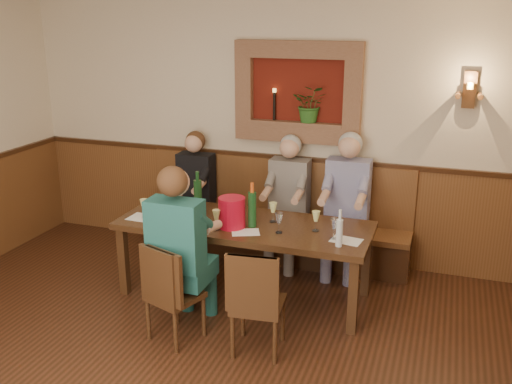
# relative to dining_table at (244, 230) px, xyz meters

# --- Properties ---
(room_shell) EXTENTS (6.04, 6.04, 2.82)m
(room_shell) POSITION_rel_dining_table_xyz_m (0.00, -1.85, 1.21)
(room_shell) COLOR beige
(room_shell) RESTS_ON ground
(wainscoting) EXTENTS (6.02, 6.02, 1.15)m
(wainscoting) POSITION_rel_dining_table_xyz_m (0.00, -1.85, -0.09)
(wainscoting) COLOR brown
(wainscoting) RESTS_ON ground
(wall_niche) EXTENTS (1.36, 0.30, 1.06)m
(wall_niche) POSITION_rel_dining_table_xyz_m (0.24, 1.09, 1.13)
(wall_niche) COLOR #5D160D
(wall_niche) RESTS_ON ground
(wall_sconce) EXTENTS (0.25, 0.20, 0.35)m
(wall_sconce) POSITION_rel_dining_table_xyz_m (1.90, 1.08, 1.27)
(wall_sconce) COLOR brown
(wall_sconce) RESTS_ON ground
(dining_table) EXTENTS (2.40, 0.90, 0.75)m
(dining_table) POSITION_rel_dining_table_xyz_m (0.00, 0.00, 0.00)
(dining_table) COLOR black
(dining_table) RESTS_ON ground
(bench) EXTENTS (3.00, 0.45, 1.11)m
(bench) POSITION_rel_dining_table_xyz_m (0.00, 0.94, -0.35)
(bench) COLOR #381E0F
(bench) RESTS_ON ground
(chair_near_left) EXTENTS (0.49, 0.49, 0.87)m
(chair_near_left) POSITION_rel_dining_table_xyz_m (-0.29, -0.95, -0.42)
(chair_near_left) COLOR black
(chair_near_left) RESTS_ON ground
(chair_near_right) EXTENTS (0.44, 0.44, 0.91)m
(chair_near_right) POSITION_rel_dining_table_xyz_m (0.44, -0.89, -0.41)
(chair_near_right) COLOR black
(chair_near_right) RESTS_ON ground
(person_bench_left) EXTENTS (0.41, 0.50, 1.39)m
(person_bench_left) POSITION_rel_dining_table_xyz_m (-0.92, 0.84, -0.10)
(person_bench_left) COLOR black
(person_bench_left) RESTS_ON ground
(person_bench_mid) EXTENTS (0.42, 0.52, 1.43)m
(person_bench_mid) POSITION_rel_dining_table_xyz_m (0.18, 0.84, -0.09)
(person_bench_mid) COLOR #5A5452
(person_bench_mid) RESTS_ON ground
(person_bench_right) EXTENTS (0.45, 0.55, 1.50)m
(person_bench_right) POSITION_rel_dining_table_xyz_m (0.81, 0.84, -0.05)
(person_bench_right) COLOR navy
(person_bench_right) RESTS_ON ground
(person_chair_front) EXTENTS (0.45, 0.56, 1.50)m
(person_chair_front) POSITION_rel_dining_table_xyz_m (-0.28, -0.78, -0.05)
(person_chair_front) COLOR navy
(person_chair_front) RESTS_ON ground
(spittoon_bucket) EXTENTS (0.33, 0.33, 0.29)m
(spittoon_bucket) POSITION_rel_dining_table_xyz_m (-0.07, -0.14, 0.22)
(spittoon_bucket) COLOR red
(spittoon_bucket) RESTS_ON dining_table
(wine_bottle_green_a) EXTENTS (0.09, 0.09, 0.42)m
(wine_bottle_green_a) POSITION_rel_dining_table_xyz_m (0.11, -0.07, 0.25)
(wine_bottle_green_a) COLOR #19471E
(wine_bottle_green_a) RESTS_ON dining_table
(wine_bottle_green_b) EXTENTS (0.10, 0.10, 0.42)m
(wine_bottle_green_b) POSITION_rel_dining_table_xyz_m (-0.53, 0.12, 0.25)
(wine_bottle_green_b) COLOR #19471E
(wine_bottle_green_b) RESTS_ON dining_table
(water_bottle) EXTENTS (0.07, 0.07, 0.33)m
(water_bottle) POSITION_rel_dining_table_xyz_m (0.96, -0.27, 0.21)
(water_bottle) COLOR silver
(water_bottle) RESTS_ON dining_table
(tasting_sheet_a) EXTENTS (0.32, 0.23, 0.00)m
(tasting_sheet_a) POSITION_rel_dining_table_xyz_m (-0.96, -0.20, 0.08)
(tasting_sheet_a) COLOR white
(tasting_sheet_a) RESTS_ON dining_table
(tasting_sheet_b) EXTENTS (0.30, 0.26, 0.00)m
(tasting_sheet_b) POSITION_rel_dining_table_xyz_m (0.10, -0.23, 0.08)
(tasting_sheet_b) COLOR white
(tasting_sheet_b) RESTS_ON dining_table
(tasting_sheet_c) EXTENTS (0.29, 0.22, 0.00)m
(tasting_sheet_c) POSITION_rel_dining_table_xyz_m (1.00, -0.13, 0.08)
(tasting_sheet_c) COLOR white
(tasting_sheet_c) RESTS_ON dining_table
(tasting_sheet_d) EXTENTS (0.32, 0.24, 0.00)m
(tasting_sheet_d) POSITION_rel_dining_table_xyz_m (-0.36, -0.28, 0.08)
(tasting_sheet_d) COLOR white
(tasting_sheet_d) RESTS_ON dining_table
(wine_glass_0) EXTENTS (0.08, 0.08, 0.19)m
(wine_glass_0) POSITION_rel_dining_table_xyz_m (-0.00, -0.13, 0.17)
(wine_glass_0) COLOR #E9F08F
(wine_glass_0) RESTS_ON dining_table
(wine_glass_1) EXTENTS (0.08, 0.08, 0.19)m
(wine_glass_1) POSITION_rel_dining_table_xyz_m (-0.24, 0.09, 0.17)
(wine_glass_1) COLOR white
(wine_glass_1) RESTS_ON dining_table
(wine_glass_2) EXTENTS (0.08, 0.08, 0.19)m
(wine_glass_2) POSITION_rel_dining_table_xyz_m (-0.73, 0.11, 0.17)
(wine_glass_2) COLOR white
(wine_glass_2) RESTS_ON dining_table
(wine_glass_3) EXTENTS (0.08, 0.08, 0.19)m
(wine_glass_3) POSITION_rel_dining_table_xyz_m (0.39, -0.15, 0.17)
(wine_glass_3) COLOR white
(wine_glass_3) RESTS_ON dining_table
(wine_glass_4) EXTENTS (0.08, 0.08, 0.19)m
(wine_glass_4) POSITION_rel_dining_table_xyz_m (-0.96, -0.20, 0.17)
(wine_glass_4) COLOR #E9F08F
(wine_glass_4) RESTS_ON dining_table
(wine_glass_5) EXTENTS (0.08, 0.08, 0.19)m
(wine_glass_5) POSITION_rel_dining_table_xyz_m (-0.49, -0.26, 0.17)
(wine_glass_5) COLOR #E9F08F
(wine_glass_5) RESTS_ON dining_table
(wine_glass_6) EXTENTS (0.08, 0.08, 0.19)m
(wine_glass_6) POSITION_rel_dining_table_xyz_m (-0.18, -0.25, 0.17)
(wine_glass_6) COLOR #E9F08F
(wine_glass_6) RESTS_ON dining_table
(wine_glass_7) EXTENTS (0.08, 0.08, 0.19)m
(wine_glass_7) POSITION_rel_dining_table_xyz_m (0.25, 0.11, 0.17)
(wine_glass_7) COLOR #E9F08F
(wine_glass_7) RESTS_ON dining_table
(wine_glass_8) EXTENTS (0.08, 0.08, 0.19)m
(wine_glass_8) POSITION_rel_dining_table_xyz_m (0.69, 0.01, 0.17)
(wine_glass_8) COLOR #E9F08F
(wine_glass_8) RESTS_ON dining_table
(wine_glass_9) EXTENTS (0.08, 0.08, 0.19)m
(wine_glass_9) POSITION_rel_dining_table_xyz_m (0.88, -0.13, 0.17)
(wine_glass_9) COLOR white
(wine_glass_9) RESTS_ON dining_table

